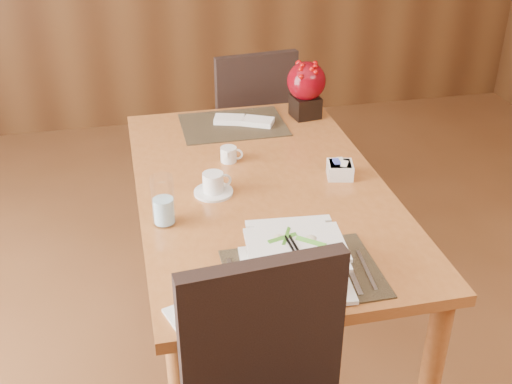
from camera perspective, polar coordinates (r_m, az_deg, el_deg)
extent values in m
cube|color=#A7612E|center=(2.36, 0.47, 0.20)|extent=(0.90, 1.50, 0.04)
cylinder|color=#A7612E|center=(3.10, -9.50, -0.44)|extent=(0.07, 0.07, 0.71)
cylinder|color=#A7612E|center=(2.19, 15.13, -16.15)|extent=(0.07, 0.07, 0.71)
cylinder|color=#A7612E|center=(3.21, 4.47, 1.07)|extent=(0.07, 0.07, 0.71)
cube|color=black|center=(1.90, 4.22, -7.22)|extent=(0.45, 0.33, 0.01)
cube|color=black|center=(2.83, -2.04, 5.99)|extent=(0.45, 0.33, 0.01)
cube|color=white|center=(1.88, 3.46, -7.45)|extent=(0.33, 0.33, 0.01)
cube|color=white|center=(1.85, 3.52, -6.04)|extent=(0.23, 0.23, 0.10)
cylinder|color=#C3C369|center=(1.85, 3.52, -5.97)|extent=(0.20, 0.20, 0.08)
cylinder|color=white|center=(2.30, -3.80, 0.00)|extent=(0.14, 0.14, 0.01)
cylinder|color=white|center=(2.28, -3.83, 0.87)|extent=(0.08, 0.08, 0.07)
cylinder|color=black|center=(2.26, -3.86, 1.54)|extent=(0.07, 0.07, 0.01)
cylinder|color=silver|center=(2.10, -8.26, -0.78)|extent=(0.09, 0.09, 0.17)
cube|color=white|center=(2.41, 7.47, 1.96)|extent=(0.11, 0.11, 0.06)
cube|color=black|center=(2.91, 4.41, 7.59)|extent=(0.13, 0.13, 0.10)
sphere|color=maroon|center=(2.87, 4.50, 9.81)|extent=(0.17, 0.17, 0.17)
cube|color=white|center=(1.75, -5.48, -10.92)|extent=(0.17, 0.17, 0.01)
cube|color=black|center=(1.71, 0.59, -13.06)|extent=(0.44, 0.09, 0.50)
cube|color=black|center=(3.51, -0.99, 5.26)|extent=(0.48, 0.48, 0.06)
cube|color=black|center=(3.23, 0.06, 8.15)|extent=(0.42, 0.09, 0.47)
cylinder|color=black|center=(3.82, 0.80, 3.51)|extent=(0.03, 0.03, 0.41)
cylinder|color=black|center=(3.52, 2.74, 1.04)|extent=(0.03, 0.03, 0.41)
cylinder|color=black|center=(3.72, -4.45, 2.72)|extent=(0.03, 0.03, 0.41)
cylinder|color=black|center=(3.42, -2.91, 0.11)|extent=(0.03, 0.03, 0.41)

